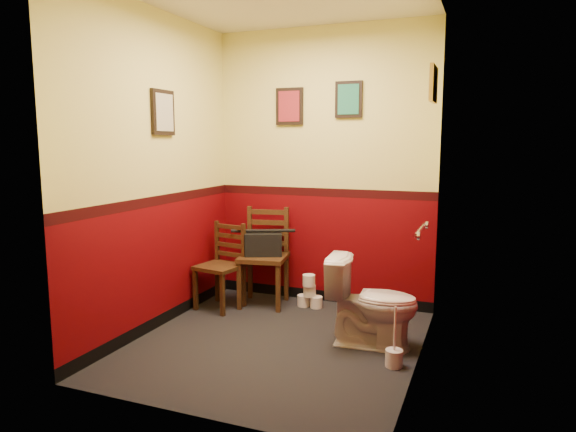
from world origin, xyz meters
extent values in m
cube|color=black|center=(0.00, 0.00, 0.00)|extent=(2.20, 2.40, 0.00)
cube|color=#580308|center=(0.00, 1.20, 1.35)|extent=(2.20, 0.00, 2.70)
cube|color=#580308|center=(0.00, -1.20, 1.35)|extent=(2.20, 0.00, 2.70)
cube|color=#580308|center=(-1.10, 0.00, 1.35)|extent=(0.00, 2.40, 2.70)
cube|color=#580308|center=(1.10, 0.00, 1.35)|extent=(0.00, 2.40, 2.70)
cylinder|color=silver|center=(1.07, 0.25, 0.95)|extent=(0.03, 0.50, 0.03)
cylinder|color=silver|center=(1.09, 0.00, 0.95)|extent=(0.02, 0.06, 0.06)
cylinder|color=silver|center=(1.09, 0.50, 0.95)|extent=(0.02, 0.06, 0.06)
cube|color=black|center=(-0.35, 1.18, 1.95)|extent=(0.28, 0.03, 0.36)
cube|color=maroon|center=(-0.35, 1.17, 1.95)|extent=(0.22, 0.01, 0.30)
cube|color=black|center=(0.25, 1.18, 2.00)|extent=(0.26, 0.03, 0.34)
cube|color=#247359|center=(0.25, 1.17, 2.00)|extent=(0.20, 0.01, 0.28)
cube|color=black|center=(-1.08, 0.10, 1.85)|extent=(0.03, 0.30, 0.38)
cube|color=#B2AC8C|center=(-1.07, 0.10, 1.85)|extent=(0.01, 0.24, 0.31)
cube|color=olive|center=(1.08, 0.60, 2.05)|extent=(0.03, 0.34, 0.28)
cube|color=#B2AC8C|center=(1.07, 0.60, 2.05)|extent=(0.01, 0.28, 0.22)
imported|color=white|center=(0.72, 0.23, 0.35)|extent=(0.74, 0.45, 0.70)
cylinder|color=silver|center=(0.95, -0.09, 0.06)|extent=(0.12, 0.12, 0.12)
cylinder|color=silver|center=(0.95, -0.09, 0.27)|extent=(0.02, 0.02, 0.35)
cube|color=#4B2E16|center=(-0.85, 0.61, 0.41)|extent=(0.45, 0.45, 0.04)
cube|color=#4B2E16|center=(-1.04, 0.47, 0.21)|extent=(0.04, 0.04, 0.41)
cube|color=#4B2E16|center=(-0.98, 0.80, 0.21)|extent=(0.04, 0.04, 0.41)
cube|color=#4B2E16|center=(-0.72, 0.41, 0.21)|extent=(0.04, 0.04, 0.41)
cube|color=#4B2E16|center=(-0.66, 0.74, 0.21)|extent=(0.04, 0.04, 0.41)
cube|color=#4B2E16|center=(-0.98, 0.80, 0.62)|extent=(0.04, 0.04, 0.41)
cube|color=#4B2E16|center=(-0.66, 0.74, 0.62)|extent=(0.04, 0.04, 0.41)
cube|color=#4B2E16|center=(-0.82, 0.77, 0.50)|extent=(0.31, 0.08, 0.04)
cube|color=#4B2E16|center=(-0.82, 0.77, 0.59)|extent=(0.31, 0.08, 0.04)
cube|color=#4B2E16|center=(-0.82, 0.77, 0.69)|extent=(0.31, 0.08, 0.04)
cube|color=#4B2E16|center=(-0.82, 0.77, 0.78)|extent=(0.31, 0.08, 0.04)
cube|color=#4B2E16|center=(-0.50, 0.86, 0.48)|extent=(0.52, 0.52, 0.04)
cube|color=#4B2E16|center=(-0.66, 0.64, 0.24)|extent=(0.05, 0.05, 0.48)
cube|color=#4B2E16|center=(-0.72, 1.02, 0.24)|extent=(0.05, 0.05, 0.48)
cube|color=#4B2E16|center=(-0.28, 0.71, 0.24)|extent=(0.05, 0.05, 0.48)
cube|color=#4B2E16|center=(-0.34, 1.08, 0.24)|extent=(0.05, 0.05, 0.48)
cube|color=#4B2E16|center=(-0.72, 1.02, 0.72)|extent=(0.05, 0.04, 0.48)
cube|color=#4B2E16|center=(-0.35, 1.09, 0.72)|extent=(0.05, 0.04, 0.48)
cube|color=#4B2E16|center=(-0.53, 1.05, 0.58)|extent=(0.36, 0.09, 0.05)
cube|color=#4B2E16|center=(-0.53, 1.05, 0.69)|extent=(0.36, 0.09, 0.05)
cube|color=#4B2E16|center=(-0.53, 1.05, 0.80)|extent=(0.36, 0.09, 0.05)
cube|color=#4B2E16|center=(-0.53, 1.05, 0.90)|extent=(0.36, 0.09, 0.05)
cube|color=black|center=(-0.50, 0.86, 0.61)|extent=(0.40, 0.31, 0.22)
cylinder|color=black|center=(-0.50, 0.86, 0.74)|extent=(0.30, 0.15, 0.03)
cylinder|color=silver|center=(-0.12, 0.96, 0.06)|extent=(0.12, 0.12, 0.11)
cylinder|color=silver|center=(0.02, 0.96, 0.06)|extent=(0.12, 0.12, 0.11)
cylinder|color=silver|center=(-0.05, 0.95, 0.17)|extent=(0.12, 0.12, 0.11)
cylinder|color=silver|center=(-0.05, 0.93, 0.28)|extent=(0.12, 0.12, 0.11)
camera|label=1|loc=(1.53, -3.63, 1.61)|focal=32.00mm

